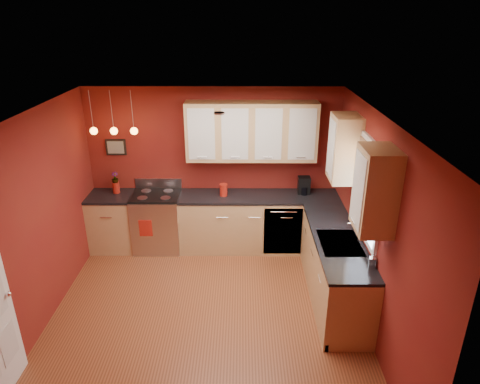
{
  "coord_description": "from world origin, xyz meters",
  "views": [
    {
      "loc": [
        0.46,
        -4.44,
        3.64
      ],
      "look_at": [
        0.43,
        1.0,
        1.34
      ],
      "focal_mm": 32.0,
      "sensor_mm": 36.0,
      "label": 1
    }
  ],
  "objects_px": {
    "gas_range": "(158,221)",
    "red_canister": "(224,190)",
    "sink": "(340,244)",
    "coffee_maker": "(304,186)",
    "soap_pump": "(373,260)"
  },
  "relations": [
    {
      "from": "sink",
      "to": "red_canister",
      "type": "distance_m",
      "value": 2.15
    },
    {
      "from": "sink",
      "to": "red_canister",
      "type": "xyz_separation_m",
      "value": [
        -1.54,
        1.49,
        0.12
      ]
    },
    {
      "from": "sink",
      "to": "coffee_maker",
      "type": "relative_size",
      "value": 2.53
    },
    {
      "from": "sink",
      "to": "gas_range",
      "type": "bearing_deg",
      "value": 150.22
    },
    {
      "from": "coffee_maker",
      "to": "sink",
      "type": "bearing_deg",
      "value": -81.23
    },
    {
      "from": "gas_range",
      "to": "red_canister",
      "type": "relative_size",
      "value": 5.74
    },
    {
      "from": "red_canister",
      "to": "sink",
      "type": "bearing_deg",
      "value": -44.13
    },
    {
      "from": "coffee_maker",
      "to": "soap_pump",
      "type": "height_order",
      "value": "coffee_maker"
    },
    {
      "from": "coffee_maker",
      "to": "soap_pump",
      "type": "distance_m",
      "value": 2.2
    },
    {
      "from": "gas_range",
      "to": "coffee_maker",
      "type": "height_order",
      "value": "coffee_maker"
    },
    {
      "from": "sink",
      "to": "soap_pump",
      "type": "xyz_separation_m",
      "value": [
        0.25,
        -0.55,
        0.11
      ]
    },
    {
      "from": "gas_range",
      "to": "soap_pump",
      "type": "xyz_separation_m",
      "value": [
        2.87,
        -2.05,
        0.55
      ]
    },
    {
      "from": "red_canister",
      "to": "soap_pump",
      "type": "xyz_separation_m",
      "value": [
        1.79,
        -2.04,
        -0.01
      ]
    },
    {
      "from": "gas_range",
      "to": "red_canister",
      "type": "height_order",
      "value": "red_canister"
    },
    {
      "from": "red_canister",
      "to": "coffee_maker",
      "type": "xyz_separation_m",
      "value": [
        1.28,
        0.1,
        0.03
      ]
    }
  ]
}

